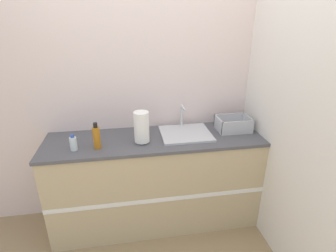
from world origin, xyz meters
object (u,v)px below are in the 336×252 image
(sink, at_px, (185,132))
(paper_towel_roll, at_px, (142,127))
(dish_rack, at_px, (233,125))
(bottle_amber, at_px, (97,137))
(bottle_clear, at_px, (73,143))

(sink, distance_m, paper_towel_roll, 0.45)
(sink, distance_m, dish_rack, 0.48)
(sink, xyz_separation_m, dish_rack, (0.48, 0.02, 0.03))
(sink, bearing_deg, paper_towel_roll, -165.68)
(bottle_amber, bearing_deg, dish_rack, 7.52)
(paper_towel_roll, relative_size, bottle_amber, 1.24)
(sink, distance_m, bottle_clear, 1.00)
(dish_rack, height_order, bottle_amber, bottle_amber)
(sink, xyz_separation_m, bottle_clear, (-0.99, -0.16, 0.04))
(paper_towel_roll, distance_m, bottle_clear, 0.58)
(sink, relative_size, bottle_amber, 2.04)
(sink, height_order, paper_towel_roll, paper_towel_roll)
(sink, height_order, dish_rack, sink)
(dish_rack, bearing_deg, bottle_amber, -172.48)
(dish_rack, xyz_separation_m, bottle_clear, (-1.47, -0.18, 0.01))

